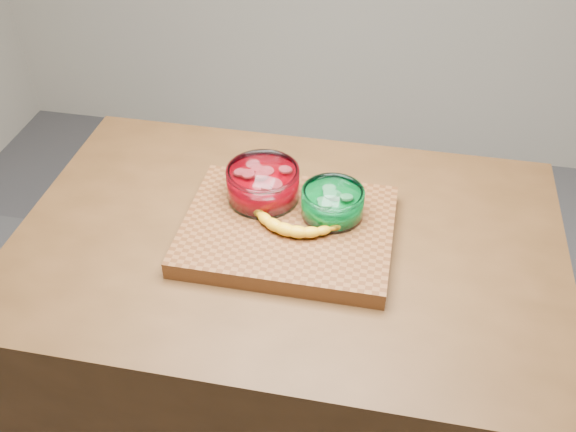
# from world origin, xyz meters

# --- Properties ---
(counter) EXTENTS (1.20, 0.80, 0.90)m
(counter) POSITION_xyz_m (0.00, 0.00, 0.45)
(counter) COLOR #4D3017
(counter) RESTS_ON ground
(cutting_board) EXTENTS (0.45, 0.35, 0.04)m
(cutting_board) POSITION_xyz_m (0.00, 0.00, 0.92)
(cutting_board) COLOR brown
(cutting_board) RESTS_ON counter
(bowl_red) EXTENTS (0.16, 0.16, 0.08)m
(bowl_red) POSITION_xyz_m (-0.07, 0.08, 0.98)
(bowl_red) COLOR white
(bowl_red) RESTS_ON cutting_board
(bowl_green) EXTENTS (0.14, 0.14, 0.06)m
(bowl_green) POSITION_xyz_m (0.09, 0.05, 0.97)
(bowl_green) COLOR white
(bowl_green) RESTS_ON cutting_board
(banana) EXTENTS (0.23, 0.13, 0.03)m
(banana) POSITION_xyz_m (0.01, -0.01, 0.96)
(banana) COLOR yellow
(banana) RESTS_ON cutting_board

